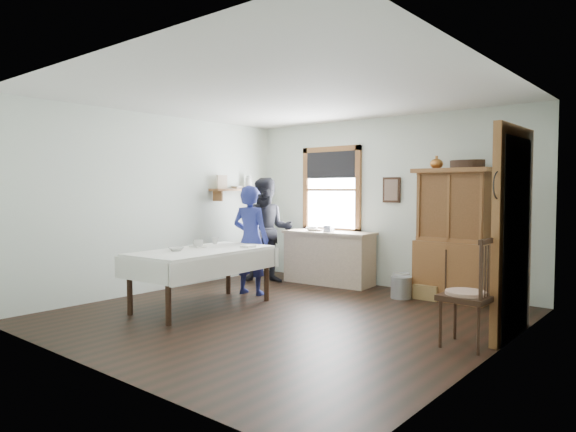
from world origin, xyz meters
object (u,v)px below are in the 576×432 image
Objects in this scene: dining_table at (202,279)px; figure_dark at (268,234)px; work_counter at (329,257)px; china_hutch at (453,235)px; spindle_chair at (467,292)px; wicker_basket at (428,292)px; woman_blue at (251,244)px; pail at (401,287)px.

figure_dark is at bearing 106.52° from dining_table.
china_hutch is (2.06, 0.08, 0.49)m from work_counter.
spindle_chair reaches higher than wicker_basket.
wicker_basket is at bearing -7.28° from work_counter.
spindle_chair is 0.68× the size of figure_dark.
dining_table is at bearing -130.88° from wicker_basket.
china_hutch is 3.52m from dining_table.
woman_blue is at bearing 95.83° from dining_table.
work_counter is at bearing -116.83° from woman_blue.
wicker_basket is 2.78m from figure_dark.
china_hutch is 3.00m from figure_dark.
dining_table is 2.82m from pail.
wicker_basket is at bearing 49.12° from dining_table.
figure_dark is (-2.33, -0.26, 0.66)m from pail.
spindle_chair is at bearing -63.77° from china_hutch.
dining_table is at bearing -101.35° from work_counter.
woman_blue reaches higher than dining_table.
wicker_basket is at bearing -149.61° from china_hutch.
figure_dark is at bearing -170.19° from wicker_basket.
work_counter is 1.51m from pail.
woman_blue is at bearing -101.82° from figure_dark.
work_counter is 1.81m from wicker_basket.
figure_dark is at bearing -173.52° from pail.
china_hutch is 0.96× the size of dining_table.
dining_table reaches higher than wicker_basket.
china_hutch is 0.88m from wicker_basket.
pail is at bearing -148.77° from wicker_basket.
figure_dark is at bearing -152.58° from work_counter.
pail reaches higher than wicker_basket.
dining_table is (-2.36, -2.56, -0.54)m from china_hutch.
spindle_chair is at bearing 160.61° from woman_blue.
dining_table is at bearing -168.11° from spindle_chair.
pail is (1.46, -0.28, -0.28)m from work_counter.
spindle_chair is at bearing -58.99° from figure_dark.
china_hutch reaches higher than work_counter.
work_counter is at bearing 177.24° from wicker_basket.
work_counter reaches higher than wicker_basket.
woman_blue is (-2.18, -1.36, 0.65)m from wicker_basket.
figure_dark reaches higher than dining_table.
china_hutch reaches higher than woman_blue.
china_hutch reaches higher than dining_table.
pail is 2.27m from woman_blue.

